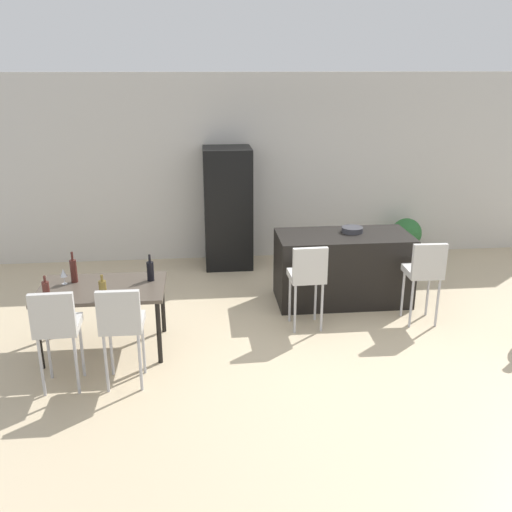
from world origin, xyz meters
name	(u,v)px	position (x,y,z in m)	size (l,w,h in m)	color
ground_plane	(311,333)	(0.00, 0.00, 0.00)	(10.00, 10.00, 0.00)	#C6B28E
back_wall	(278,168)	(0.00, 2.94, 1.45)	(10.00, 0.12, 2.90)	beige
kitchen_island	(343,268)	(0.59, 0.93, 0.46)	(1.73, 0.82, 0.92)	black
bar_chair_left	(308,274)	(-0.04, 0.13, 0.70)	(0.41, 0.41, 1.05)	beige
bar_chair_middle	(425,270)	(1.37, 0.13, 0.70)	(0.41, 0.41, 1.05)	beige
dining_table	(102,293)	(-2.34, -0.14, 0.67)	(1.34, 0.86, 0.74)	#4C4238
dining_chair_near	(56,324)	(-2.64, -0.93, 0.70)	(0.41, 0.41, 1.05)	beige
dining_chair_far	(121,321)	(-2.04, -0.93, 0.70)	(0.40, 0.40, 1.05)	beige
wine_bottle_near	(46,292)	(-2.82, -0.51, 0.86)	(0.07, 0.07, 0.28)	#471E19
wine_bottle_inner	(103,290)	(-2.26, -0.51, 0.85)	(0.08, 0.08, 0.28)	brown
wine_bottle_left	(74,270)	(-2.66, 0.04, 0.87)	(0.07, 0.07, 0.35)	#471E19
wine_bottle_middle	(150,271)	(-1.83, 0.00, 0.85)	(0.08, 0.08, 0.30)	black
wine_glass_right	(63,273)	(-2.76, -0.01, 0.86)	(0.07, 0.07, 0.17)	silver
refrigerator	(228,208)	(-0.83, 2.50, 0.92)	(0.72, 0.68, 1.84)	black
fruit_bowl	(352,230)	(0.72, 1.02, 0.96)	(0.28, 0.28, 0.07)	#333338
potted_plant	(406,235)	(2.03, 2.49, 0.40)	(0.48, 0.48, 0.67)	beige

